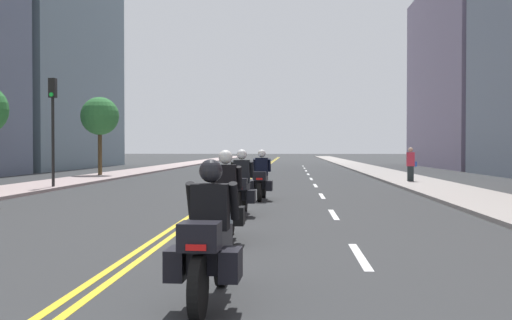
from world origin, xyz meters
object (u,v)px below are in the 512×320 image
(pedestrian_0, at_px, (411,165))
(motorcycle_2, at_px, (241,188))
(motorcycle_1, at_px, (225,205))
(traffic_light_near, at_px, (53,113))
(street_tree_0, at_px, (100,117))
(motorcycle_3, at_px, (261,180))
(motorcycle_0, at_px, (209,244))

(pedestrian_0, bearing_deg, motorcycle_2, -113.91)
(motorcycle_2, bearing_deg, pedestrian_0, 64.55)
(motorcycle_1, relative_size, pedestrian_0, 1.25)
(motorcycle_1, height_order, traffic_light_near, traffic_light_near)
(motorcycle_1, height_order, street_tree_0, street_tree_0)
(motorcycle_1, bearing_deg, pedestrian_0, 69.73)
(traffic_light_near, height_order, pedestrian_0, traffic_light_near)
(traffic_light_near, bearing_deg, street_tree_0, 97.97)
(street_tree_0, bearing_deg, traffic_light_near, -82.03)
(motorcycle_3, bearing_deg, pedestrian_0, 57.21)
(motorcycle_3, distance_m, street_tree_0, 18.83)
(motorcycle_1, height_order, motorcycle_3, motorcycle_1)
(motorcycle_0, relative_size, motorcycle_1, 1.01)
(motorcycle_3, bearing_deg, traffic_light_near, 154.62)
(motorcycle_0, xyz_separation_m, traffic_light_near, (-8.93, 17.90, 2.49))
(motorcycle_2, distance_m, traffic_light_near, 12.76)
(motorcycle_1, xyz_separation_m, motorcycle_2, (-0.06, 4.33, 0.02))
(motorcycle_1, bearing_deg, motorcycle_3, 88.83)
(motorcycle_3, distance_m, traffic_light_near, 10.27)
(motorcycle_0, height_order, traffic_light_near, traffic_light_near)
(motorcycle_0, distance_m, motorcycle_3, 13.29)
(traffic_light_near, xyz_separation_m, pedestrian_0, (15.49, 4.92, -2.26))
(street_tree_0, bearing_deg, pedestrian_0, -19.21)
(motorcycle_2, bearing_deg, motorcycle_0, -86.67)
(motorcycle_1, distance_m, motorcycle_3, 8.87)
(motorcycle_2, height_order, street_tree_0, street_tree_0)
(traffic_light_near, height_order, street_tree_0, street_tree_0)
(motorcycle_3, height_order, pedestrian_0, pedestrian_0)
(motorcycle_0, bearing_deg, motorcycle_3, 92.38)
(motorcycle_0, height_order, street_tree_0, street_tree_0)
(motorcycle_0, distance_m, motorcycle_1, 4.44)
(motorcycle_0, xyz_separation_m, street_tree_0, (-10.45, 28.75, 2.91))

